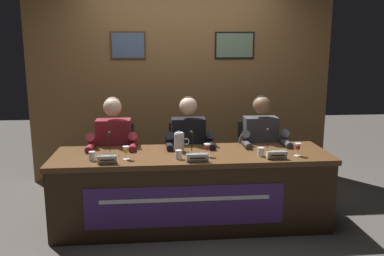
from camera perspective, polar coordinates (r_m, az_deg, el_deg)
The scene contains 22 objects.
ground_plane at distance 4.17m, azimuth 0.00°, elevation -13.27°, with size 12.00×12.00×0.00m, color #4C4742.
wall_back_panelled at distance 5.26m, azimuth -1.45°, elevation 6.70°, with size 3.87×0.14×2.60m.
conference_table at distance 3.89m, azimuth 0.11°, elevation -7.36°, with size 2.67×0.77×0.73m.
chair_left at distance 4.55m, azimuth -10.68°, elevation -5.40°, with size 0.44×0.45×0.90m.
panelist_left at distance 4.29m, azimuth -11.07°, elevation -2.65°, with size 0.51×0.48×1.23m.
nameplate_left at distance 3.64m, azimuth -11.91°, elevation -4.39°, with size 0.17×0.06×0.08m.
juice_glass_left at distance 3.74m, azimuth -9.33°, elevation -3.14°, with size 0.06×0.06×0.12m.
water_cup_left at distance 3.77m, azimuth -13.95°, elevation -3.95°, with size 0.06×0.06×0.08m.
microphone_left at distance 3.90m, azimuth -11.68°, elevation -2.79°, with size 0.06×0.17×0.22m.
chair_center at distance 4.54m, azimuth -0.65°, elevation -5.23°, with size 0.44×0.45×0.90m.
panelist_center at distance 4.28m, azimuth -0.45°, elevation -2.46°, with size 0.51×0.48×1.23m.
nameplate_center at distance 3.62m, azimuth 0.79°, elevation -4.20°, with size 0.20×0.06×0.08m.
juice_glass_center at distance 3.78m, azimuth 2.14°, elevation -2.80°, with size 0.06×0.06×0.12m.
water_cup_center at distance 3.71m, azimuth -1.91°, elevation -3.86°, with size 0.06×0.06×0.08m.
microphone_center at distance 3.86m, azimuth 0.13°, elevation -2.69°, with size 0.06×0.17×0.22m.
chair_right at distance 4.67m, azimuth 9.12°, elevation -4.91°, with size 0.44×0.45×0.90m.
panelist_right at distance 4.41m, azimuth 9.87°, elevation -2.20°, with size 0.51×0.48×1.23m.
nameplate_right at distance 3.79m, azimuth 11.94°, elevation -3.75°, with size 0.19×0.06×0.08m.
juice_glass_right at distance 3.93m, azimuth 14.74°, elevation -2.63°, with size 0.06×0.06×0.12m.
water_cup_right at distance 3.85m, azimuth 9.70°, elevation -3.43°, with size 0.06×0.06×0.08m.
microphone_right at distance 4.03m, azimuth 10.99°, elevation -2.28°, with size 0.06×0.17×0.22m.
water_pitcher_central at distance 3.96m, azimuth -1.81°, elevation -2.01°, with size 0.15×0.10×0.21m.
Camera 1 is at (-0.34, -3.76, 1.76)m, focal length 37.67 mm.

